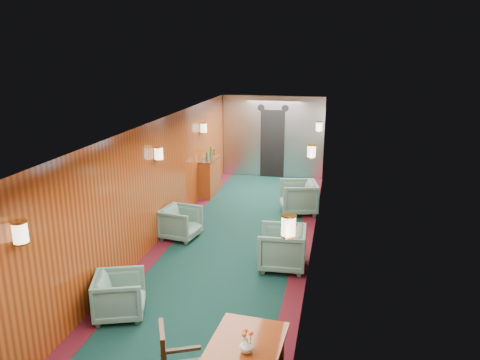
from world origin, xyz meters
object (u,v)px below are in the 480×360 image
Objects in this scene: dining_table at (245,356)px; armchair_left_far at (181,223)px; credenza at (210,176)px; armchair_left_near at (120,296)px; armchair_right_far at (298,197)px; armchair_right_near at (282,248)px.

dining_table reaches higher than armchair_left_far.
dining_table is 0.88× the size of credenza.
armchair_left_far is (-0.09, 2.91, 0.01)m from armchair_left_near.
credenza is 2.59m from armchair_right_far.
dining_table is 4.86m from armchair_left_far.
dining_table is 3.43m from armchair_right_near.
credenza reaches higher than dining_table.
dining_table is 1.55× the size of armchair_left_far.
armchair_left_near is 0.98× the size of armchair_left_far.
armchair_right_far is (2.40, -0.97, -0.12)m from credenza.
armchair_left_far reaches higher than armchair_left_near.
armchair_right_far is at bearing 176.50° from armchair_right_near.
armchair_right_near is (2.15, -0.90, 0.05)m from armchair_left_far.
armchair_right_near is at bearing -58.55° from credenza.
armchair_right_near is 2.91m from armchair_right_far.
dining_table reaches higher than armchair_right_far.
armchair_left_far is 0.86× the size of armchair_right_far.
armchair_left_far is 2.33m from armchair_right_near.
armchair_left_far is 0.87× the size of armchair_right_near.
armchair_left_far is (0.22, -2.98, -0.17)m from credenza.
dining_table is at bearing -12.93° from armchair_right_far.
armchair_right_near reaches higher than armchair_left_far.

